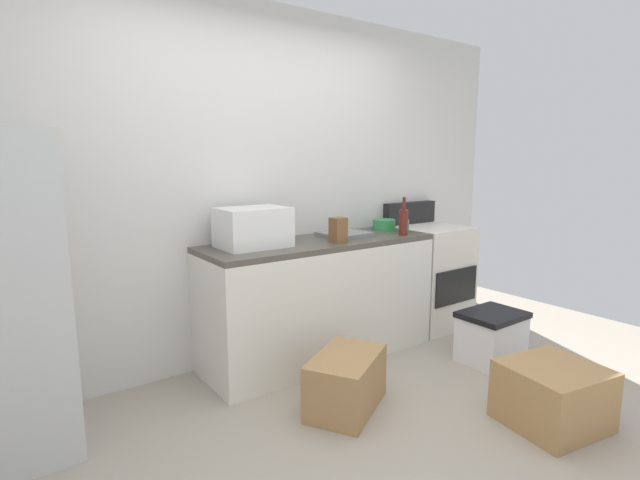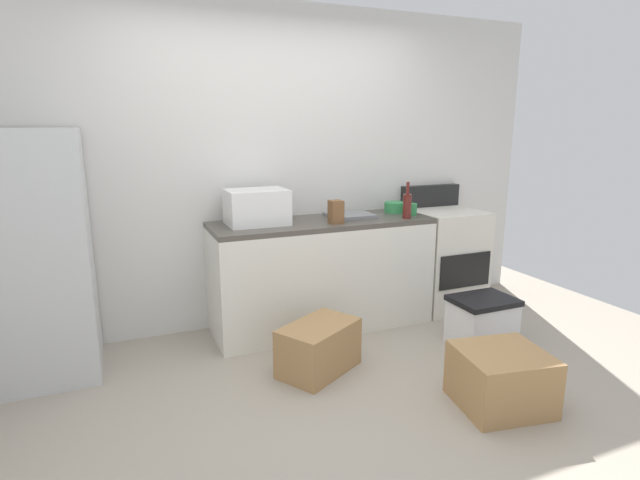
# 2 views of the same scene
# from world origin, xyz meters

# --- Properties ---
(ground_plane) EXTENTS (6.00, 6.00, 0.00)m
(ground_plane) POSITION_xyz_m (0.00, 0.00, 0.00)
(ground_plane) COLOR #9E9384
(wall_back) EXTENTS (5.00, 0.10, 2.60)m
(wall_back) POSITION_xyz_m (0.00, 1.55, 1.30)
(wall_back) COLOR silver
(wall_back) RESTS_ON ground_plane
(kitchen_counter) EXTENTS (1.80, 0.60, 0.90)m
(kitchen_counter) POSITION_xyz_m (0.30, 1.20, 0.45)
(kitchen_counter) COLOR silver
(kitchen_counter) RESTS_ON ground_plane
(refrigerator) EXTENTS (0.68, 0.66, 1.63)m
(refrigerator) POSITION_xyz_m (-1.75, 1.15, 0.82)
(refrigerator) COLOR silver
(refrigerator) RESTS_ON ground_plane
(stove_oven) EXTENTS (0.60, 0.61, 1.10)m
(stove_oven) POSITION_xyz_m (1.52, 1.21, 0.47)
(stove_oven) COLOR silver
(stove_oven) RESTS_ON ground_plane
(microwave) EXTENTS (0.46, 0.34, 0.27)m
(microwave) POSITION_xyz_m (-0.23, 1.25, 1.04)
(microwave) COLOR white
(microwave) RESTS_ON kitchen_counter
(sink_basin) EXTENTS (0.36, 0.32, 0.03)m
(sink_basin) POSITION_xyz_m (0.57, 1.25, 0.92)
(sink_basin) COLOR slate
(sink_basin) RESTS_ON kitchen_counter
(wine_bottle) EXTENTS (0.07, 0.07, 0.30)m
(wine_bottle) POSITION_xyz_m (0.98, 1.01, 1.01)
(wine_bottle) COLOR #591E19
(wine_bottle) RESTS_ON kitchen_counter
(coffee_mug) EXTENTS (0.08, 0.08, 0.10)m
(coffee_mug) POSITION_xyz_m (1.10, 1.13, 0.95)
(coffee_mug) COLOR #338C4C
(coffee_mug) RESTS_ON kitchen_counter
(knife_block) EXTENTS (0.10, 0.10, 0.18)m
(knife_block) POSITION_xyz_m (0.35, 1.05, 0.99)
(knife_block) COLOR brown
(knife_block) RESTS_ON kitchen_counter
(mixing_bowl) EXTENTS (0.19, 0.19, 0.09)m
(mixing_bowl) POSITION_xyz_m (1.04, 1.30, 0.95)
(mixing_bowl) COLOR #338C4C
(mixing_bowl) RESTS_ON kitchen_counter
(cardboard_box_large) EXTENTS (0.57, 0.55, 0.35)m
(cardboard_box_large) POSITION_xyz_m (0.80, -0.36, 0.17)
(cardboard_box_large) COLOR #A37A4C
(cardboard_box_large) RESTS_ON ground_plane
(cardboard_box_medium) EXTENTS (0.65, 0.57, 0.34)m
(cardboard_box_medium) POSITION_xyz_m (-0.04, 0.46, 0.17)
(cardboard_box_medium) COLOR #A37A4C
(cardboard_box_medium) RESTS_ON ground_plane
(storage_bin) EXTENTS (0.46, 0.36, 0.38)m
(storage_bin) POSITION_xyz_m (1.27, 0.36, 0.19)
(storage_bin) COLOR silver
(storage_bin) RESTS_ON ground_plane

